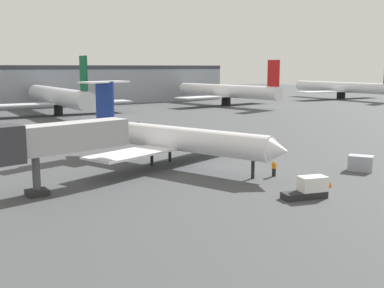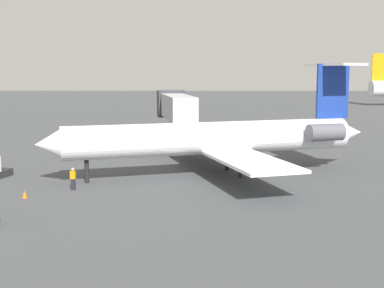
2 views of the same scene
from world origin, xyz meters
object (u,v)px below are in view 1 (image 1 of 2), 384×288
jet_bridge (53,140)px  traffic_cone_mid (330,184)px  regional_jet (168,137)px  parked_airliner_east_mid (227,91)px  baggage_tug_lead (309,189)px  traffic_cone_near (311,176)px  ground_crew_marshaller (274,168)px  cargo_container_uld (361,163)px  parked_airliner_centre (58,97)px  parked_airliner_east_end (342,87)px

jet_bridge → traffic_cone_mid: jet_bridge is taller
regional_jet → parked_airliner_east_mid: 88.37m
baggage_tug_lead → traffic_cone_near: 7.80m
ground_crew_marshaller → jet_bridge: bearing=161.8°
regional_jet → traffic_cone_mid: (7.09, -17.83, -3.02)m
traffic_cone_near → parked_airliner_east_mid: (52.09, 78.63, 3.90)m
regional_jet → baggage_tug_lead: (2.47, -19.25, -2.46)m
baggage_tug_lead → cargo_container_uld: baggage_tug_lead is taller
baggage_tug_lead → traffic_cone_near: (5.96, 4.99, -0.56)m
parked_airliner_centre → baggage_tug_lead: bearing=-94.7°
traffic_cone_near → parked_airliner_centre: (0.94, 78.31, 4.09)m
traffic_cone_near → traffic_cone_mid: bearing=-110.7°
baggage_tug_lead → parked_airliner_east_end: parked_airliner_east_end is taller
ground_crew_marshaller → traffic_cone_near: ground_crew_marshaller is taller
parked_airliner_centre → parked_airliner_east_mid: parked_airliner_centre is taller
cargo_container_uld → traffic_cone_mid: size_ratio=5.55×
cargo_container_uld → parked_airliner_centre: size_ratio=0.07×
regional_jet → traffic_cone_near: bearing=-59.4°
regional_jet → baggage_tug_lead: regional_jet is taller
regional_jet → jet_bridge: regional_jet is taller
cargo_container_uld → jet_bridge: bearing=161.3°
jet_bridge → parked_airliner_east_end: bearing=28.1°
traffic_cone_mid → parked_airliner_centre: 82.02m
regional_jet → parked_airliner_centre: 64.74m
ground_crew_marshaller → parked_airliner_east_end: bearing=35.2°
jet_bridge → parked_airliner_east_mid: 102.29m
parked_airliner_centre → traffic_cone_near: bearing=-90.7°
ground_crew_marshaller → parked_airliner_east_mid: 93.49m
cargo_container_uld → parked_airliner_east_end: bearing=39.1°
ground_crew_marshaller → baggage_tug_lead: size_ratio=0.40×
regional_jet → cargo_container_uld: size_ratio=9.36×
regional_jet → cargo_container_uld: 21.78m
jet_bridge → traffic_cone_mid: 26.26m
ground_crew_marshaller → parked_airliner_centre: size_ratio=0.04×
baggage_tug_lead → traffic_cone_near: baggage_tug_lead is taller
jet_bridge → cargo_container_uld: size_ratio=4.43×
parked_airliner_east_end → parked_airliner_centre: bearing=179.7°
ground_crew_marshaller → baggage_tug_lead: 8.54m
parked_airliner_east_end → ground_crew_marshaller: bearing=-144.8°
cargo_container_uld → parked_airliner_east_end: 124.60m
regional_jet → parked_airliner_east_mid: size_ratio=0.71×
baggage_tug_lead → traffic_cone_mid: bearing=17.1°
parked_airliner_centre → regional_jet: bearing=-98.3°
ground_crew_marshaller → parked_airliner_centre: 75.64m
jet_bridge → baggage_tug_lead: size_ratio=3.20×
baggage_tug_lead → parked_airliner_centre: parked_airliner_centre is taller
traffic_cone_near → parked_airliner_east_mid: 94.40m
traffic_cone_near → parked_airliner_east_end: 129.91m
traffic_cone_near → parked_airliner_east_end: (103.93, 77.85, 3.82)m
cargo_container_uld → traffic_cone_near: (-7.24, 0.67, -0.58)m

